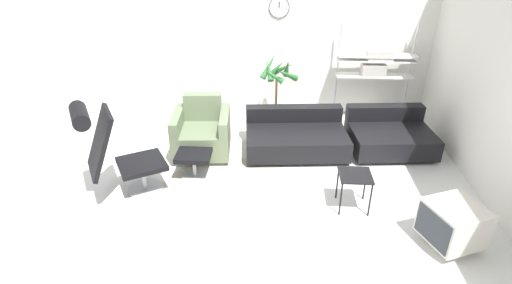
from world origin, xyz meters
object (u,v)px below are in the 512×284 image
Objects in this scene: couch_second at (389,136)px; crt_television at (453,225)px; lounge_chair at (112,146)px; couch_low at (295,137)px; potted_plant at (277,94)px; side_table at (355,179)px; armchair_red at (202,134)px; ottoman at (194,160)px; shelf_unit at (376,63)px.

couch_second is 1.86× the size of crt_television.
couch_second is 2.09m from crt_television.
lounge_chair is 0.99× the size of couch_second.
potted_plant is at bearing -77.51° from couch_low.
couch_second is 1.89m from potted_plant.
couch_low is 3.42× the size of side_table.
potted_plant reaches higher than couch_low.
potted_plant is (-0.93, 2.29, 0.14)m from side_table.
potted_plant reaches higher than side_table.
side_table is 0.67× the size of crt_television.
armchair_red is at bearing 113.99° from lounge_chair.
couch_low is at bearing -178.19° from armchair_red.
armchair_red is 1.91× the size of side_table.
shelf_unit is (2.65, 2.00, 0.75)m from ottoman.
side_table is at bearing 58.41° from lounge_chair.
side_table is (2.81, -0.05, -0.30)m from lounge_chair.
lounge_chair is 2.83m from side_table.
armchair_red is 1.53m from potted_plant.
lounge_chair is at bearing 50.02° from armchair_red.
lounge_chair reaches higher than side_table.
crt_television is (0.15, -2.09, 0.05)m from couch_second.
lounge_chair is 1.06m from ottoman.
crt_television is (3.71, -0.65, -0.43)m from lounge_chair.
lounge_chair is 1.84× the size of crt_television.
couch_second reaches higher than side_table.
potted_plant is at bearing 112.17° from side_table.
crt_television is at bearing 122.93° from couch_low.
lounge_chair is 4.29m from shelf_unit.
shelf_unit reaches higher than couch_low.
armchair_red is at bearing 1.09° from couch_low.
side_table is at bearing 57.98° from couch_second.
potted_plant reaches higher than ottoman.
shelf_unit is (1.60, 0.25, 0.47)m from potted_plant.
ottoman is 2.06m from side_table.
crt_television reaches higher than side_table.
ottoman is at bearing -121.00° from potted_plant.
couch_low is 1.03m from potted_plant.
shelf_unit is at bearing 95.07° from lounge_chair.
ottoman is 0.29× the size of couch_low.
couch_low is (2.18, 1.31, -0.48)m from lounge_chair.
couch_second is at bearing 19.05° from ottoman.
crt_television is (2.89, -1.81, -0.05)m from armchair_red.
lounge_chair is 3.80m from crt_television.
crt_television is at bearing 49.54° from lounge_chair.
potted_plant is (1.05, 1.75, 0.28)m from ottoman.
shelf_unit is (3.48, 2.49, 0.31)m from lounge_chair.
couch_second is at bearing -85.21° from shelf_unit.
crt_television is 3.23m from shelf_unit.
side_table is (-0.75, -1.49, 0.18)m from couch_second.
armchair_red is 3.41m from crt_television.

